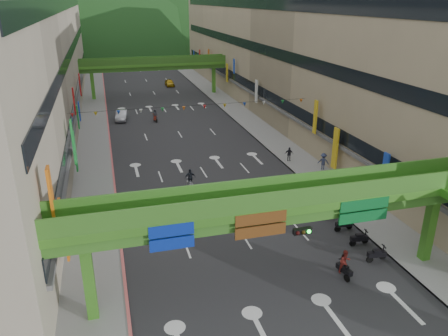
# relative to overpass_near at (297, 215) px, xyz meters

# --- Properties ---
(road_slab) EXTENTS (18.00, 140.00, 0.02)m
(road_slab) POSITION_rel_overpass_near_xyz_m (-0.93, 44.62, -5.20)
(road_slab) COLOR #28282B
(road_slab) RESTS_ON ground
(sidewalk_left) EXTENTS (4.00, 140.00, 0.15)m
(sidewalk_left) POSITION_rel_overpass_near_xyz_m (-11.93, 44.62, -5.13)
(sidewalk_left) COLOR gray
(sidewalk_left) RESTS_ON ground
(sidewalk_right) EXTENTS (4.00, 140.00, 0.15)m
(sidewalk_right) POSITION_rel_overpass_near_xyz_m (10.07, 44.62, -5.13)
(sidewalk_right) COLOR gray
(sidewalk_right) RESTS_ON ground
(curb_left) EXTENTS (0.20, 140.00, 0.18)m
(curb_left) POSITION_rel_overpass_near_xyz_m (-10.03, 44.62, -5.12)
(curb_left) COLOR #CC5959
(curb_left) RESTS_ON ground
(curb_right) EXTENTS (0.20, 140.00, 0.18)m
(curb_right) POSITION_rel_overpass_near_xyz_m (8.17, 44.62, -5.12)
(curb_right) COLOR gray
(curb_right) RESTS_ON ground
(building_row_left) EXTENTS (12.80, 95.00, 19.00)m
(building_row_left) POSITION_rel_overpass_near_xyz_m (-19.86, 44.62, 4.25)
(building_row_left) COLOR #9E937F
(building_row_left) RESTS_ON ground
(building_row_right) EXTENTS (12.80, 95.00, 19.00)m
(building_row_right) POSITION_rel_overpass_near_xyz_m (18.00, 44.62, 4.25)
(building_row_right) COLOR gray
(building_row_right) RESTS_ON ground
(overpass_near) EXTENTS (28.00, 12.27, 7.10)m
(overpass_near) POSITION_rel_overpass_near_xyz_m (0.00, 0.00, 0.00)
(overpass_near) COLOR #4C9E2D
(overpass_near) RESTS_ON ground
(overpass_far) EXTENTS (28.00, 2.20, 7.10)m
(overpass_far) POSITION_rel_overpass_near_xyz_m (-0.93, 59.62, 0.20)
(overpass_far) COLOR #4C9E2D
(overpass_far) RESTS_ON ground
(hill_left) EXTENTS (168.00, 140.00, 112.00)m
(hill_left) POSITION_rel_overpass_near_xyz_m (-15.93, 154.62, -5.21)
(hill_left) COLOR #1C4419
(hill_left) RESTS_ON ground
(hill_right) EXTENTS (208.00, 176.00, 128.00)m
(hill_right) POSITION_rel_overpass_near_xyz_m (24.07, 174.62, -5.21)
(hill_right) COLOR #1C4419
(hill_right) RESTS_ON ground
(bunting_string) EXTENTS (26.00, 0.36, 0.47)m
(bunting_string) POSITION_rel_overpass_near_xyz_m (-0.93, 24.62, 0.75)
(bunting_string) COLOR black
(bunting_string) RESTS_ON ground
(scooter_rider_near) EXTENTS (0.62, 1.60, 1.93)m
(scooter_rider_near) POSITION_rel_overpass_near_xyz_m (-0.31, 12.19, -4.32)
(scooter_rider_near) COLOR black
(scooter_rider_near) RESTS_ON ground
(scooter_rider_mid) EXTENTS (0.87, 1.59, 1.95)m
(scooter_rider_mid) POSITION_rel_overpass_near_xyz_m (3.78, 0.39, -4.21)
(scooter_rider_mid) COLOR black
(scooter_rider_mid) RESTS_ON ground
(scooter_rider_left) EXTENTS (1.09, 1.60, 2.15)m
(scooter_rider_left) POSITION_rel_overpass_near_xyz_m (-3.14, 16.57, -4.12)
(scooter_rider_left) COLOR gray
(scooter_rider_left) RESTS_ON ground
(scooter_rider_far) EXTENTS (0.85, 1.57, 1.88)m
(scooter_rider_far) POSITION_rel_overpass_near_xyz_m (-3.26, 41.95, -4.27)
(scooter_rider_far) COLOR maroon
(scooter_rider_far) RESTS_ON ground
(parked_scooter_row) EXTENTS (1.60, 11.59, 1.08)m
(parked_scooter_row) POSITION_rel_overpass_near_xyz_m (6.87, 6.92, -4.68)
(parked_scooter_row) COLOR black
(parked_scooter_row) RESTS_ON ground
(car_silver) EXTENTS (2.11, 4.57, 1.45)m
(car_silver) POSITION_rel_overpass_near_xyz_m (-7.93, 44.16, -4.48)
(car_silver) COLOR #B9B9C2
(car_silver) RESTS_ON ground
(car_yellow) EXTENTS (1.65, 4.01, 1.36)m
(car_yellow) POSITION_rel_overpass_near_xyz_m (3.02, 68.72, -4.53)
(car_yellow) COLOR gold
(car_yellow) RESTS_ON ground
(pedestrian_red) EXTENTS (0.86, 0.76, 1.49)m
(pedestrian_red) POSITION_rel_overpass_near_xyz_m (8.87, 8.17, -4.46)
(pedestrian_red) COLOR #B51706
(pedestrian_red) RESTS_ON ground
(pedestrian_dark) EXTENTS (0.98, 0.60, 1.56)m
(pedestrian_dark) POSITION_rel_overpass_near_xyz_m (8.87, 21.13, -4.43)
(pedestrian_dark) COLOR black
(pedestrian_dark) RESTS_ON ground
(pedestrian_blue) EXTENTS (0.98, 0.87, 1.78)m
(pedestrian_blue) POSITION_rel_overpass_near_xyz_m (11.27, 17.75, -4.32)
(pedestrian_blue) COLOR navy
(pedestrian_blue) RESTS_ON ground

